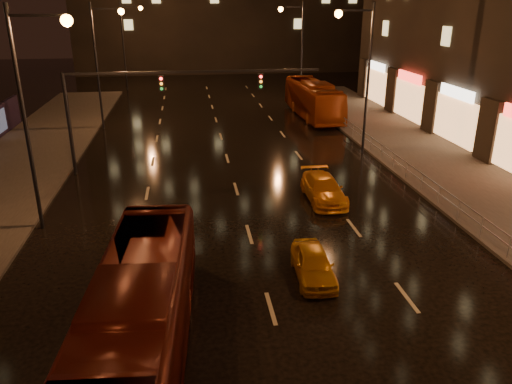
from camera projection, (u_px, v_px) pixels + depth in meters
ground at (230, 167)px, 32.22m from camera, size 140.00×140.00×0.00m
sidewalk_right at (466, 182)px, 29.32m from camera, size 7.00×70.00×0.15m
traffic_signal at (144, 96)px, 29.87m from camera, size 15.31×0.32×6.20m
railing_right at (394, 157)px, 31.37m from camera, size 0.05×56.00×1.00m
bus_red at (140, 314)px, 14.48m from camera, size 3.39×11.20×3.07m
bus_curb at (313, 99)px, 45.89m from camera, size 2.99×11.68×3.24m
taxi_near at (313, 264)px, 19.16m from camera, size 1.59×3.58×1.20m
taxi_far at (323, 189)px, 26.68m from camera, size 1.86×4.51×1.30m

